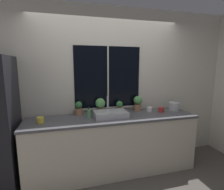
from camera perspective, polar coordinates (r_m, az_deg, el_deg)
name	(u,v)px	position (r m, az deg, el deg)	size (l,w,h in m)	color
ground_plane	(119,182)	(2.94, 2.23, -26.51)	(14.00, 14.00, 0.00)	#4C4742
wall_back	(108,87)	(3.06, -1.47, 2.48)	(8.00, 0.09, 2.70)	beige
wall_right	(188,81)	(4.84, 23.59, 4.29)	(0.06, 7.00, 2.70)	beige
counter	(113,144)	(2.95, 0.42, -15.75)	(2.68, 0.64, 0.93)	beige
sink	(111,114)	(2.77, -0.49, -6.19)	(0.52, 0.39, 0.30)	#ADADB2
potted_plant_far_left	(79,108)	(2.90, -10.79, -4.30)	(0.12, 0.12, 0.23)	#9E6B4C
potted_plant_center_left	(100,104)	(2.94, -3.84, -3.05)	(0.16, 0.16, 0.26)	#9E6B4C
potted_plant_center_right	(119,107)	(3.03, 2.42, -3.90)	(0.13, 0.13, 0.20)	#9E6B4C
potted_plant_far_right	(138,103)	(3.14, 8.43, -2.50)	(0.15, 0.15, 0.27)	#9E6B4C
soap_bottle	(89,113)	(2.72, -7.58, -6.00)	(0.05, 0.05, 0.18)	#519E5B
mug_white	(149,109)	(3.15, 12.13, -4.62)	(0.09, 0.09, 0.08)	white
mug_yellow	(40,120)	(2.68, -22.37, -7.60)	(0.10, 0.10, 0.08)	gold
mug_red	(161,110)	(3.17, 15.75, -4.64)	(0.09, 0.09, 0.08)	#B72D28
kettle	(174,106)	(3.36, 19.65, -3.41)	(0.19, 0.19, 0.16)	#B2B2B7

